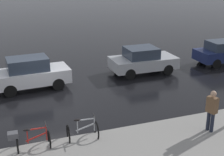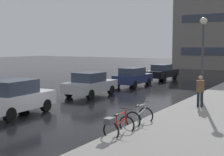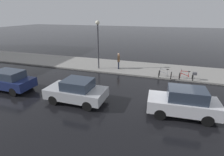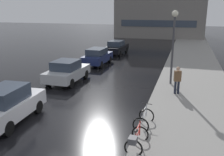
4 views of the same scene
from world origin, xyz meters
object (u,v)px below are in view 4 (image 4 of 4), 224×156
at_px(bicycle_nearest, 136,140).
at_px(car_silver, 67,71).
at_px(pedestrian, 177,80).
at_px(car_navy, 97,56).
at_px(car_black, 116,47).
at_px(bicycle_second, 144,120).
at_px(car_white, 8,105).
at_px(streetlamp, 174,35).

relative_size(bicycle_nearest, car_silver, 0.36).
bearing_deg(pedestrian, car_navy, 138.30).
relative_size(car_navy, car_black, 0.91).
xyz_separation_m(car_silver, car_navy, (0.13, 5.92, 0.01)).
xyz_separation_m(bicycle_second, car_silver, (-6.41, 5.45, 0.39)).
bearing_deg(pedestrian, bicycle_nearest, -99.57).
relative_size(car_white, car_silver, 1.01).
xyz_separation_m(car_navy, streetlamp, (6.97, -4.61, 2.60)).
bearing_deg(car_white, car_navy, 91.06).
relative_size(car_silver, pedestrian, 2.20).
height_order(bicycle_nearest, car_black, car_black).
bearing_deg(car_black, bicycle_nearest, -72.20).
bearing_deg(bicycle_second, car_black, 109.53).
height_order(car_silver, car_black, car_silver).
height_order(bicycle_second, car_silver, car_silver).
bearing_deg(bicycle_nearest, car_navy, 115.45).
bearing_deg(car_silver, car_black, 88.60).
bearing_deg(bicycle_nearest, car_white, 172.87).
bearing_deg(streetlamp, pedestrian, -76.49).
bearing_deg(bicycle_second, car_navy, 118.95).
xyz_separation_m(bicycle_nearest, bicycle_second, (-0.04, 1.94, -0.07)).
xyz_separation_m(bicycle_second, car_navy, (-6.29, 11.36, 0.40)).
relative_size(bicycle_nearest, car_black, 0.32).
xyz_separation_m(car_white, car_navy, (-0.23, 12.54, -0.05)).
distance_m(car_white, streetlamp, 10.71).
distance_m(bicycle_second, car_white, 6.19).
distance_m(car_black, streetlamp, 12.79).
bearing_deg(streetlamp, car_white, -130.33).
xyz_separation_m(bicycle_nearest, streetlamp, (0.64, 8.70, 2.93)).
height_order(bicycle_second, pedestrian, pedestrian).
bearing_deg(car_navy, bicycle_second, -61.05).
distance_m(car_white, car_silver, 6.63).
xyz_separation_m(bicycle_second, pedestrian, (1.17, 4.72, 0.62)).
bearing_deg(car_black, streetlamp, -57.09).
relative_size(bicycle_second, car_navy, 0.29).
xyz_separation_m(car_white, car_black, (-0.07, 18.45, -0.07)).
distance_m(bicycle_nearest, streetlamp, 9.20).
xyz_separation_m(bicycle_nearest, car_black, (-6.17, 19.21, 0.31)).
bearing_deg(bicycle_nearest, pedestrian, 80.43).
bearing_deg(car_navy, streetlamp, -33.49).
bearing_deg(car_navy, pedestrian, -41.70).
height_order(bicycle_second, car_white, car_white).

